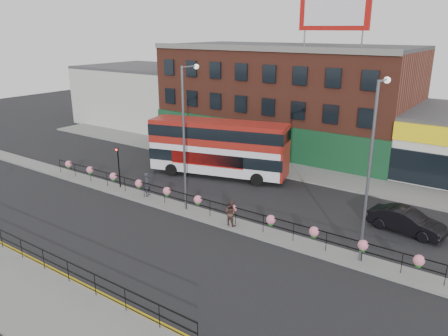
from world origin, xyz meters
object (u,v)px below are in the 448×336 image
Objects in this scene: car at (406,221)px; pedestrian_a at (148,184)px; lamp_column_west at (186,127)px; pedestrian_b at (231,213)px; lamp_column_east at (372,158)px; double_decker_bus at (219,143)px.

pedestrian_a is (-16.90, -4.94, 0.30)m from car.
lamp_column_west is (-13.08, -4.95, 5.08)m from car.
pedestrian_a is 0.18× the size of lamp_column_west.
lamp_column_west is (-3.96, 0.63, 4.86)m from pedestrian_b.
car is 0.49× the size of lamp_column_west.
lamp_column_east is (-1.06, -4.99, 5.03)m from car.
pedestrian_b is at bearing -9.10° from lamp_column_west.
pedestrian_b is (6.44, -7.67, -1.91)m from double_decker_bus.
car is at bearing -7.65° from double_decker_bus.
lamp_column_east is at bearing -175.11° from pedestrian_b.
pedestrian_b is 9.41m from lamp_column_east.
pedestrian_b is at bearing -49.99° from double_decker_bus.
car is 14.88m from lamp_column_west.
pedestrian_a is at bearing 179.82° from lamp_column_east.
double_decker_bus is at bearing 109.40° from lamp_column_west.
car is at bearing -95.42° from pedestrian_a.
double_decker_bus reaches higher than pedestrian_a.
car is 17.61m from pedestrian_a.
car is 10.70m from pedestrian_b.
double_decker_bus is 1.24× the size of lamp_column_west.
lamp_column_east is at bearing -0.20° from lamp_column_west.
lamp_column_west reaches higher than car.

